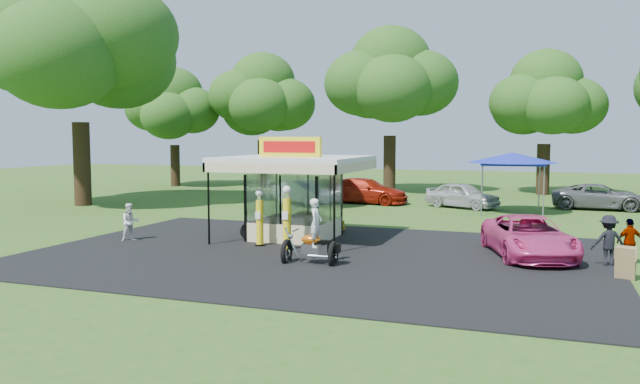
# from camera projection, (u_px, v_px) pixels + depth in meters

# --- Properties ---
(ground) EXTENTS (120.00, 120.00, 0.00)m
(ground) POSITION_uv_depth(u_px,v_px,m) (294.00, 266.00, 20.23)
(ground) COLOR #2B591B
(ground) RESTS_ON ground
(asphalt_apron) EXTENTS (20.00, 14.00, 0.04)m
(asphalt_apron) POSITION_uv_depth(u_px,v_px,m) (315.00, 254.00, 22.10)
(asphalt_apron) COLOR black
(asphalt_apron) RESTS_ON ground
(gas_station_kiosk) EXTENTS (5.40, 5.40, 4.18)m
(gas_station_kiosk) POSITION_uv_depth(u_px,v_px,m) (295.00, 196.00, 25.43)
(gas_station_kiosk) COLOR white
(gas_station_kiosk) RESTS_ON ground
(gas_pump_left) EXTENTS (0.41, 0.41, 2.20)m
(gas_pump_left) POSITION_uv_depth(u_px,v_px,m) (260.00, 219.00, 23.73)
(gas_pump_left) COLOR black
(gas_pump_left) RESTS_ON ground
(gas_pump_right) EXTENTS (0.45, 0.45, 2.40)m
(gas_pump_right) POSITION_uv_depth(u_px,v_px,m) (287.00, 219.00, 22.90)
(gas_pump_right) COLOR black
(gas_pump_right) RESTS_ON ground
(motorcycle) EXTENTS (1.94, 1.02, 2.27)m
(motorcycle) POSITION_uv_depth(u_px,v_px,m) (314.00, 238.00, 20.34)
(motorcycle) COLOR black
(motorcycle) RESTS_ON ground
(spare_tires) EXTENTS (0.83, 0.77, 0.68)m
(spare_tires) POSITION_uv_depth(u_px,v_px,m) (248.00, 232.00, 25.35)
(spare_tires) COLOR black
(spare_tires) RESTS_ON ground
(a_frame_sign) EXTENTS (0.59, 0.61, 0.98)m
(a_frame_sign) POSITION_uv_depth(u_px,v_px,m) (625.00, 263.00, 18.18)
(a_frame_sign) COLOR #593819
(a_frame_sign) RESTS_ON ground
(kiosk_car) EXTENTS (2.82, 1.13, 0.96)m
(kiosk_car) POSITION_uv_depth(u_px,v_px,m) (314.00, 220.00, 27.61)
(kiosk_car) COLOR yellow
(kiosk_car) RESTS_ON ground
(pink_sedan) EXTENTS (3.83, 5.65, 1.44)m
(pink_sedan) POSITION_uv_depth(u_px,v_px,m) (529.00, 237.00, 21.63)
(pink_sedan) COLOR #E03C86
(pink_sedan) RESTS_ON ground
(spectator_west) EXTENTS (0.91, 0.94, 1.53)m
(spectator_west) POSITION_uv_depth(u_px,v_px,m) (130.00, 222.00, 24.99)
(spectator_west) COLOR white
(spectator_west) RESTS_ON ground
(spectator_east_a) EXTENTS (1.22, 0.93, 1.67)m
(spectator_east_a) POSITION_uv_depth(u_px,v_px,m) (608.00, 241.00, 20.09)
(spectator_east_a) COLOR black
(spectator_east_a) RESTS_ON ground
(spectator_east_b) EXTENTS (0.97, 0.74, 1.52)m
(spectator_east_b) POSITION_uv_depth(u_px,v_px,m) (630.00, 242.00, 20.38)
(spectator_east_b) COLOR gray
(spectator_east_b) RESTS_ON ground
(bg_car_a) EXTENTS (4.49, 3.43, 1.42)m
(bg_car_a) POSITION_uv_depth(u_px,v_px,m) (304.00, 192.00, 39.04)
(bg_car_a) COLOR white
(bg_car_a) RESTS_ON ground
(bg_car_b) EXTENTS (5.64, 2.82, 1.57)m
(bg_car_b) POSITION_uv_depth(u_px,v_px,m) (365.00, 191.00, 39.18)
(bg_car_b) COLOR #A91D0D
(bg_car_b) RESTS_ON ground
(bg_car_c) EXTENTS (4.76, 3.49, 1.51)m
(bg_car_c) POSITION_uv_depth(u_px,v_px,m) (462.00, 195.00, 36.60)
(bg_car_c) COLOR #B6B5BA
(bg_car_c) RESTS_ON ground
(bg_car_d) EXTENTS (5.33, 2.54, 1.47)m
(bg_car_d) POSITION_uv_depth(u_px,v_px,m) (600.00, 197.00, 35.88)
(bg_car_d) COLOR slate
(bg_car_d) RESTS_ON ground
(tent_west) EXTENTS (4.81, 4.81, 3.36)m
(tent_west) POSITION_uv_depth(u_px,v_px,m) (305.00, 156.00, 36.95)
(tent_west) COLOR gray
(tent_west) RESTS_ON ground
(tent_east) EXTENTS (4.76, 4.76, 3.33)m
(tent_east) POSITION_uv_depth(u_px,v_px,m) (512.00, 158.00, 33.94)
(tent_east) COLOR gray
(tent_east) RESTS_ON ground
(oak_far_a) EXTENTS (8.24, 8.24, 9.76)m
(oak_far_a) POSITION_uv_depth(u_px,v_px,m) (174.00, 113.00, 52.40)
(oak_far_a) COLOR black
(oak_far_a) RESTS_ON ground
(oak_far_b) EXTENTS (9.06, 9.06, 10.81)m
(oak_far_b) POSITION_uv_depth(u_px,v_px,m) (263.00, 103.00, 51.17)
(oak_far_b) COLOR black
(oak_far_b) RESTS_ON ground
(oak_far_c) EXTENTS (10.24, 10.24, 12.07)m
(oak_far_c) POSITION_uv_depth(u_px,v_px,m) (390.00, 90.00, 46.30)
(oak_far_c) COLOR black
(oak_far_c) RESTS_ON ground
(oak_far_d) EXTENTS (8.55, 8.55, 10.18)m
(oak_far_d) POSITION_uv_depth(u_px,v_px,m) (545.00, 104.00, 44.61)
(oak_far_d) COLOR black
(oak_far_d) RESTS_ON ground
(oak_near) EXTENTS (12.98, 12.98, 14.94)m
(oak_near) POSITION_uv_depth(u_px,v_px,m) (78.00, 50.00, 37.25)
(oak_near) COLOR black
(oak_near) RESTS_ON ground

